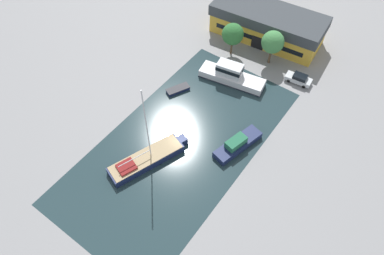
% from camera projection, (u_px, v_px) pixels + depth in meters
% --- Properties ---
extents(ground_plane, '(440.00, 440.00, 0.00)m').
position_uv_depth(ground_plane, '(180.00, 144.00, 56.53)').
color(ground_plane, gray).
extents(water_canal, '(20.19, 39.73, 0.01)m').
position_uv_depth(water_canal, '(180.00, 144.00, 56.53)').
color(water_canal, '#23383D').
rests_on(water_canal, ground).
extents(warehouse_building, '(21.62, 10.16, 5.77)m').
position_uv_depth(warehouse_building, '(267.00, 24.00, 70.01)').
color(warehouse_building, gold).
rests_on(warehouse_building, ground).
extents(quay_tree_near_building, '(3.88, 3.88, 6.36)m').
position_uv_depth(quay_tree_near_building, '(233.00, 34.00, 65.83)').
color(quay_tree_near_building, brown).
rests_on(quay_tree_near_building, ground).
extents(quay_tree_by_water, '(3.95, 3.95, 6.60)m').
position_uv_depth(quay_tree_by_water, '(273.00, 42.00, 64.17)').
color(quay_tree_by_water, brown).
rests_on(quay_tree_by_water, ground).
extents(parked_car, '(4.59, 2.24, 1.65)m').
position_uv_depth(parked_car, '(299.00, 79.00, 64.03)').
color(parked_car, silver).
rests_on(parked_car, ground).
extents(sailboat_moored, '(6.72, 12.50, 14.50)m').
position_uv_depth(sailboat_moored, '(147.00, 159.00, 54.08)').
color(sailboat_moored, '#19234C').
rests_on(sailboat_moored, water_canal).
extents(motor_cruiser, '(11.77, 5.12, 3.57)m').
position_uv_depth(motor_cruiser, '(231.00, 75.00, 63.90)').
color(motor_cruiser, silver).
rests_on(motor_cruiser, water_canal).
extents(small_dinghy, '(3.11, 4.24, 0.62)m').
position_uv_depth(small_dinghy, '(178.00, 89.00, 63.16)').
color(small_dinghy, '#19234C').
rests_on(small_dinghy, water_canal).
extents(cabin_boat, '(4.20, 8.48, 2.15)m').
position_uv_depth(cabin_boat, '(237.00, 144.00, 55.57)').
color(cabin_boat, '#19234C').
rests_on(cabin_boat, water_canal).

